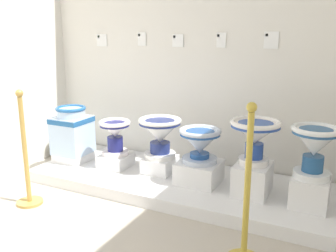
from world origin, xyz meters
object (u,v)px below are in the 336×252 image
antique_toilet_slender_white (315,144)px  info_placard_first (102,40)px  info_placard_third (178,40)px  stanchion_post_near_right (246,212)px  info_placard_fourth (221,40)px  info_placard_second (142,39)px  antique_toilet_squat_floral (72,129)px  antique_toilet_rightmost (115,132)px  info_placard_fifth (271,40)px  plinth_block_squat_floral (74,156)px  stanchion_post_near_left (26,167)px  plinth_block_slender_white (310,192)px  antique_toilet_leftmost (200,142)px  antique_toilet_broad_patterned (255,134)px  plinth_block_pale_glazed (160,164)px  decorative_vase_corner (63,146)px  plinth_block_rightmost (116,160)px  antique_toilet_pale_glazed (160,132)px  plinth_block_broad_patterned (252,179)px  plinth_block_leftmost (199,172)px

antique_toilet_slender_white → info_placard_first: 2.56m
info_placard_third → stanchion_post_near_right: 2.07m
info_placard_fourth → info_placard_second: bearing=180.0°
antique_toilet_squat_floral → antique_toilet_rightmost: antique_toilet_squat_floral is taller
info_placard_fourth → info_placard_fifth: (0.48, 0.00, 0.01)m
plinth_block_squat_floral → antique_toilet_slender_white: size_ratio=0.83×
antique_toilet_slender_white → info_placard_second: (-1.86, 0.60, 0.75)m
stanchion_post_near_left → plinth_block_slender_white: bearing=19.8°
antique_toilet_leftmost → info_placard_fourth: bearing=91.8°
antique_toilet_broad_patterned → info_placard_third: info_placard_third is taller
info_placard_third → plinth_block_slender_white: bearing=-22.7°
plinth_block_slender_white → info_placard_third: info_placard_third is taller
antique_toilet_squat_floral → info_placard_fourth: bearing=22.2°
plinth_block_pale_glazed → decorative_vase_corner: bearing=174.8°
antique_toilet_rightmost → plinth_block_rightmost: bearing=180.0°
plinth_block_squat_floral → info_placard_second: info_placard_second is taller
antique_toilet_squat_floral → plinth_block_slender_white: antique_toilet_squat_floral is taller
antique_toilet_broad_patterned → antique_toilet_squat_floral: bearing=-179.8°
info_placard_fifth → stanchion_post_near_left: bearing=-140.6°
plinth_block_slender_white → info_placard_third: (-1.44, 0.60, 1.13)m
antique_toilet_rightmost → plinth_block_pale_glazed: (0.47, 0.07, -0.28)m
antique_toilet_broad_patterned → info_placard_fourth: (-0.51, 0.57, 0.73)m
plinth_block_rightmost → stanchion_post_near_left: 0.94m
antique_toilet_leftmost → stanchion_post_near_left: size_ratio=0.38×
info_placard_third → plinth_block_squat_floral: bearing=-148.8°
antique_toilet_rightmost → antique_toilet_pale_glazed: (0.47, 0.07, 0.04)m
plinth_block_rightmost → info_placard_second: size_ratio=2.16×
antique_toilet_broad_patterned → plinth_block_broad_patterned: bearing=0.0°
antique_toilet_squat_floral → antique_toilet_pale_glazed: bearing=6.7°
plinth_block_leftmost → plinth_block_broad_patterned: size_ratio=1.04×
plinth_block_squat_floral → plinth_block_broad_patterned: (1.92, 0.01, 0.09)m
plinth_block_slender_white → plinth_block_rightmost: bearing=177.8°
antique_toilet_squat_floral → plinth_block_pale_glazed: size_ratio=1.58×
plinth_block_leftmost → info_placard_second: info_placard_second is taller
info_placard_fourth → stanchion_post_near_right: 1.86m
antique_toilet_squat_floral → info_placard_first: info_placard_first is taller
plinth_block_pale_glazed → stanchion_post_near_right: 1.46m
info_placard_second → stanchion_post_near_left: (-0.34, -1.39, -1.04)m
info_placard_fourth → info_placard_fifth: bearing=0.0°
plinth_block_rightmost → info_placard_fourth: size_ratio=2.12×
antique_toilet_slender_white → info_placard_fourth: info_placard_fourth is taller
antique_toilet_rightmost → stanchion_post_near_left: (-0.32, -0.86, -0.13)m
plinth_block_pale_glazed → antique_toilet_leftmost: 0.55m
plinth_block_rightmost → decorative_vase_corner: bearing=167.5°
plinth_block_squat_floral → stanchion_post_near_right: size_ratio=0.32×
antique_toilet_squat_floral → antique_toilet_broad_patterned: antique_toilet_broad_patterned is taller
antique_toilet_rightmost → decorative_vase_corner: (-0.87, 0.19, -0.32)m
plinth_block_rightmost → info_placard_first: (-0.50, 0.53, 1.18)m
info_placard_third → info_placard_first: bearing=180.0°
plinth_block_rightmost → plinth_block_leftmost: bearing=-0.8°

